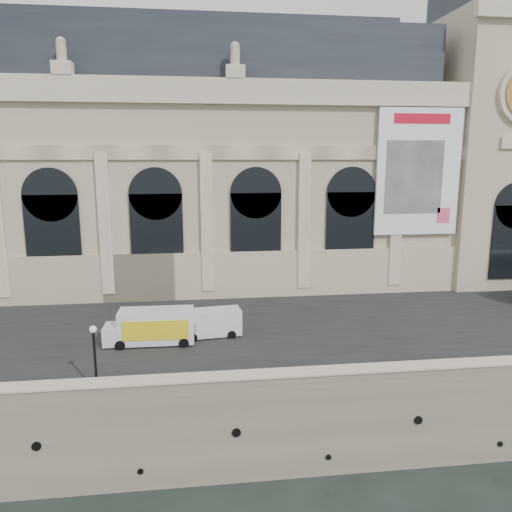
{
  "coord_description": "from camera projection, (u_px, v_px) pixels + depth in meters",
  "views": [
    {
      "loc": [
        -0.36,
        -28.46,
        20.59
      ],
      "look_at": [
        6.03,
        22.0,
        10.44
      ],
      "focal_mm": 35.0,
      "sensor_mm": 36.0,
      "label": 1
    }
  ],
  "objects": [
    {
      "name": "quay",
      "position": [
        198.0,
        294.0,
        65.22
      ],
      "size": [
        160.0,
        70.0,
        6.0
      ],
      "primitive_type": "cube",
      "color": "gray",
      "rests_on": "ground"
    },
    {
      "name": "museum",
      "position": [
        143.0,
        164.0,
        57.19
      ],
      "size": [
        69.0,
        18.7,
        29.1
      ],
      "color": "#C2B295",
      "rests_on": "quay"
    },
    {
      "name": "clock_pavilion",
      "position": [
        486.0,
        132.0,
        58.54
      ],
      "size": [
        13.0,
        14.72,
        36.7
      ],
      "color": "#C2B295",
      "rests_on": "quay"
    },
    {
      "name": "van_c",
      "position": [
        207.0,
        323.0,
        40.9
      ],
      "size": [
        5.31,
        2.58,
        2.28
      ],
      "color": "silver",
      "rests_on": "quay"
    },
    {
      "name": "box_truck",
      "position": [
        152.0,
        327.0,
        39.27
      ],
      "size": [
        7.02,
        2.62,
        2.81
      ],
      "color": "silver",
      "rests_on": "quay"
    },
    {
      "name": "street",
      "position": [
        200.0,
        324.0,
        44.2
      ],
      "size": [
        160.0,
        24.0,
        0.06
      ],
      "primitive_type": "cube",
      "color": "#2D2D2D",
      "rests_on": "quay"
    },
    {
      "name": "lamp_right",
      "position": [
        95.0,
        360.0,
        31.0
      ],
      "size": [
        0.45,
        0.45,
        4.41
      ],
      "color": "black",
      "rests_on": "quay"
    },
    {
      "name": "parapet",
      "position": [
        203.0,
        385.0,
        31.05
      ],
      "size": [
        160.0,
        1.4,
        1.21
      ],
      "color": "gray",
      "rests_on": "quay"
    },
    {
      "name": "ground",
      "position": [
        206.0,
        486.0,
        31.76
      ],
      "size": [
        260.0,
        260.0,
        0.0
      ],
      "primitive_type": "plane",
      "color": "black",
      "rests_on": "ground"
    }
  ]
}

